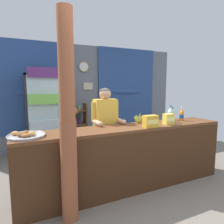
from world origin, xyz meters
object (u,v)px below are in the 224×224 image
object	(u,v)px
drink_fridge	(43,110)
pastry_tray	(26,135)
stall_counter	(132,153)
plastic_lawn_chair	(148,131)
bottle_shelf_rack	(77,126)
shopkeeper	(105,123)
snack_box_choco_powder	(150,121)
soda_bottle_orange_soda	(182,115)
soda_bottle_water	(170,115)
soda_bottle_lime_soda	(172,115)
snack_box_instant_noodle	(169,119)
banana_bunch	(140,119)
timber_post	(68,124)

from	to	relation	value
drink_fridge	pastry_tray	world-z (taller)	drink_fridge
stall_counter	plastic_lawn_chair	size ratio (longest dim) A/B	3.76
bottle_shelf_rack	plastic_lawn_chair	world-z (taller)	bottle_shelf_rack
shopkeeper	snack_box_choco_powder	bearing A→B (deg)	-53.18
soda_bottle_orange_soda	snack_box_choco_powder	size ratio (longest dim) A/B	1.13
plastic_lawn_chair	snack_box_choco_powder	xyz separation A→B (m)	(-1.06, -1.56, 0.56)
drink_fridge	snack_box_choco_powder	world-z (taller)	drink_fridge
soda_bottle_water	soda_bottle_lime_soda	world-z (taller)	soda_bottle_water
shopkeeper	snack_box_instant_noodle	distance (m)	1.02
drink_fridge	soda_bottle_lime_soda	distance (m)	2.66
soda_bottle_water	snack_box_instant_noodle	size ratio (longest dim) A/B	1.68
soda_bottle_water	pastry_tray	world-z (taller)	soda_bottle_water
soda_bottle_orange_soda	soda_bottle_water	bearing A→B (deg)	-174.19
soda_bottle_water	plastic_lawn_chair	bearing A→B (deg)	69.35
soda_bottle_lime_soda	pastry_tray	world-z (taller)	soda_bottle_lime_soda
drink_fridge	banana_bunch	distance (m)	2.20
timber_post	shopkeeper	bearing A→B (deg)	45.18
soda_bottle_orange_soda	banana_bunch	bearing A→B (deg)	171.08
plastic_lawn_chair	soda_bottle_orange_soda	size ratio (longest dim) A/B	3.54
soda_bottle_water	snack_box_instant_noodle	distance (m)	0.22
plastic_lawn_chair	snack_box_instant_noodle	size ratio (longest dim) A/B	5.03
soda_bottle_lime_soda	pastry_tray	size ratio (longest dim) A/B	0.53
timber_post	shopkeeper	xyz separation A→B (m)	(0.80, 0.80, -0.19)
banana_bunch	plastic_lawn_chair	bearing A→B (deg)	50.02
soda_bottle_orange_soda	snack_box_choco_powder	xyz separation A→B (m)	(-0.83, -0.23, -0.01)
soda_bottle_lime_soda	banana_bunch	size ratio (longest dim) A/B	0.83
timber_post	soda_bottle_water	distance (m)	1.85
snack_box_instant_noodle	banana_bunch	bearing A→B (deg)	138.22
pastry_tray	banana_bunch	distance (m)	1.75
snack_box_choco_powder	pastry_tray	distance (m)	1.69
timber_post	pastry_tray	world-z (taller)	timber_post
shopkeeper	snack_box_choco_powder	distance (m)	0.77
bottle_shelf_rack	snack_box_instant_noodle	bearing A→B (deg)	-69.41
drink_fridge	soda_bottle_orange_soda	xyz separation A→B (m)	(2.11, -1.87, 0.01)
bottle_shelf_rack	pastry_tray	world-z (taller)	bottle_shelf_rack
stall_counter	soda_bottle_lime_soda	xyz separation A→B (m)	(0.98, 0.27, 0.47)
plastic_lawn_chair	banana_bunch	distance (m)	1.65
stall_counter	soda_bottle_orange_soda	distance (m)	1.21
snack_box_choco_powder	plastic_lawn_chair	bearing A→B (deg)	55.75
shopkeeper	soda_bottle_lime_soda	world-z (taller)	shopkeeper
timber_post	pastry_tray	size ratio (longest dim) A/B	5.45
plastic_lawn_chair	timber_post	bearing A→B (deg)	-142.99
plastic_lawn_chair	snack_box_instant_noodle	xyz separation A→B (m)	(-0.67, -1.50, 0.56)
stall_counter	timber_post	bearing A→B (deg)	-165.18
drink_fridge	snack_box_instant_noodle	xyz separation A→B (m)	(1.67, -2.04, -0.01)
snack_box_instant_noodle	banana_bunch	size ratio (longest dim) A/B	0.61
snack_box_instant_noodle	snack_box_choco_powder	size ratio (longest dim) A/B	0.80
stall_counter	bottle_shelf_rack	world-z (taller)	bottle_shelf_rack
shopkeeper	drink_fridge	bearing A→B (deg)	118.90
shopkeeper	pastry_tray	size ratio (longest dim) A/B	3.50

